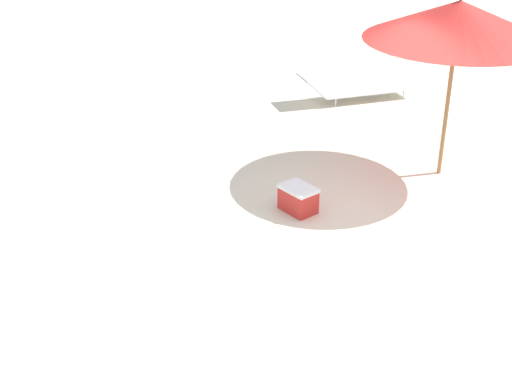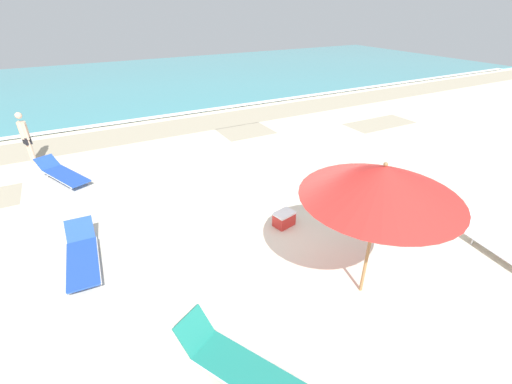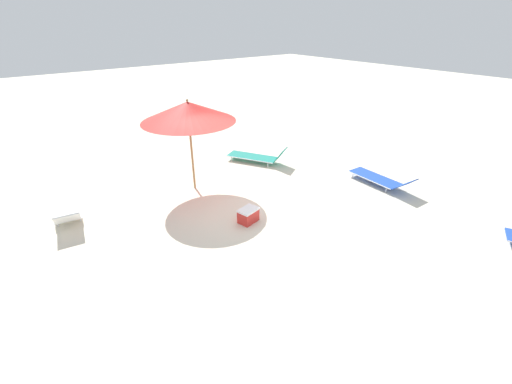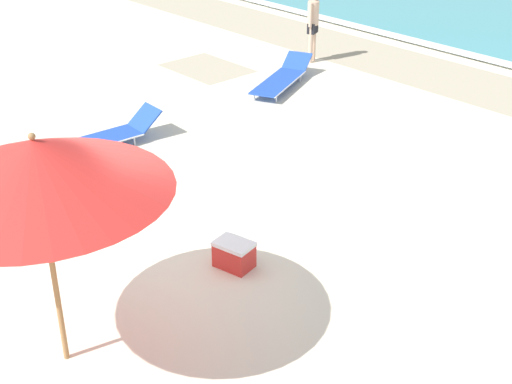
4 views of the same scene
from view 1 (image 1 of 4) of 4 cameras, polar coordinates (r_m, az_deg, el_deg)
The scene contains 4 objects.
ground_plane at distance 9.82m, azimuth 8.26°, elevation -2.34°, with size 60.00×60.00×0.16m.
beach_umbrella at distance 10.51m, azimuth 15.86°, elevation 13.05°, with size 2.62×2.62×2.68m.
sun_lounger_near_water_right at distance 14.08m, azimuth 7.85°, elevation 8.16°, with size 0.93×2.32×0.56m.
cooler_box at distance 9.75m, azimuth 3.40°, elevation -0.54°, with size 0.56×0.46×0.37m.
Camera 1 is at (-7.00, 5.00, 4.66)m, focal length 50.00 mm.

